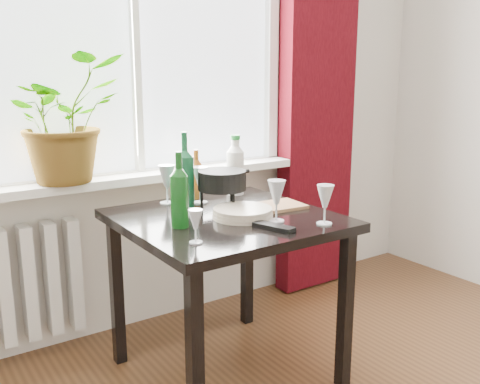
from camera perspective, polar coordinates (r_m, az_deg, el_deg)
window at (r=2.75m, az=-11.43°, el=17.93°), size 1.72×0.08×1.62m
windowsill at (r=2.73m, az=-10.14°, el=1.67°), size 1.72×0.20×0.04m
curtain at (r=3.27m, az=8.33°, el=11.85°), size 0.50×0.12×2.56m
table at (r=2.30m, az=-1.50°, el=-4.75°), size 0.85×0.85×0.74m
potted_plant at (r=2.54m, az=-18.28°, el=7.46°), size 0.62×0.57×0.58m
wine_bottle_left at (r=2.09m, az=-6.49°, el=0.29°), size 0.08×0.08×0.30m
wine_bottle_right at (r=2.38m, az=-5.90°, el=2.38°), size 0.10×0.10×0.35m
bottle_amber at (r=2.57m, az=-4.68°, el=1.94°), size 0.07×0.07×0.24m
cleaning_bottle at (r=2.64m, az=-0.51°, el=2.97°), size 0.09×0.09×0.30m
wineglass_front_right at (r=2.17m, az=3.91°, el=-0.92°), size 0.09×0.09×0.18m
wineglass_far_right at (r=2.15m, az=9.05°, el=-1.29°), size 0.08×0.08×0.17m
wineglass_back_center at (r=2.48m, az=-4.26°, el=0.80°), size 0.08×0.08×0.18m
wineglass_back_left at (r=2.48m, az=-7.80°, el=0.85°), size 0.08×0.08×0.19m
wineglass_front_left at (r=1.90m, az=-4.77°, el=-3.67°), size 0.06×0.06×0.13m
plate_stack at (r=2.24m, az=0.29°, el=-2.23°), size 0.27×0.27×0.04m
fondue_pot at (r=2.40m, az=-1.93°, el=0.34°), size 0.28×0.25×0.17m
tv_remote at (r=2.08m, az=3.61°, el=-3.74°), size 0.10×0.18×0.02m
cutting_board at (r=2.40m, az=3.54°, el=-1.56°), size 0.29×0.20×0.01m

